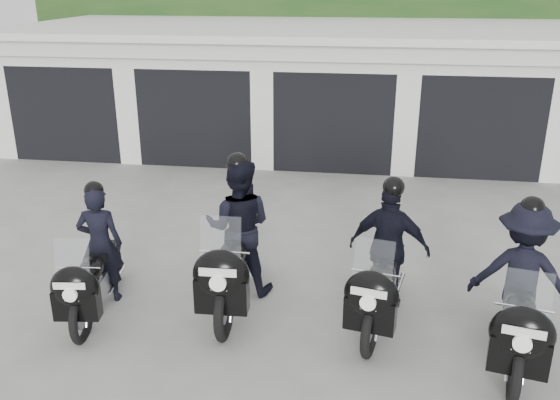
# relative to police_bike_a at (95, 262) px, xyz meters

# --- Properties ---
(ground) EXTENTS (80.00, 80.00, 0.00)m
(ground) POSITION_rel_police_bike_a_xyz_m (2.62, 0.81, -0.68)
(ground) COLOR #999994
(ground) RESTS_ON ground
(garage_block) EXTENTS (16.40, 6.80, 2.96)m
(garage_block) POSITION_rel_police_bike_a_xyz_m (2.62, 8.87, 0.74)
(garage_block) COLOR silver
(garage_block) RESTS_ON ground
(background_vegetation) EXTENTS (20.00, 3.90, 5.80)m
(background_vegetation) POSITION_rel_police_bike_a_xyz_m (2.99, 13.73, 2.09)
(background_vegetation) COLOR #163814
(background_vegetation) RESTS_ON ground
(police_bike_a) EXTENTS (0.75, 1.97, 1.72)m
(police_bike_a) POSITION_rel_police_bike_a_xyz_m (0.00, 0.00, 0.00)
(police_bike_a) COLOR black
(police_bike_a) RESTS_ON ground
(police_bike_b) EXTENTS (0.94, 2.34, 2.03)m
(police_bike_b) POSITION_rel_police_bike_a_xyz_m (1.72, 0.57, 0.17)
(police_bike_b) COLOR black
(police_bike_b) RESTS_ON ground
(police_bike_c) EXTENTS (1.11, 2.12, 1.87)m
(police_bike_c) POSITION_rel_police_bike_a_xyz_m (3.66, 0.39, 0.11)
(police_bike_c) COLOR black
(police_bike_c) RESTS_ON ground
(police_bike_d) EXTENTS (1.23, 2.15, 1.90)m
(police_bike_d) POSITION_rel_police_bike_a_xyz_m (5.14, -0.16, 0.12)
(police_bike_d) COLOR black
(police_bike_d) RESTS_ON ground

